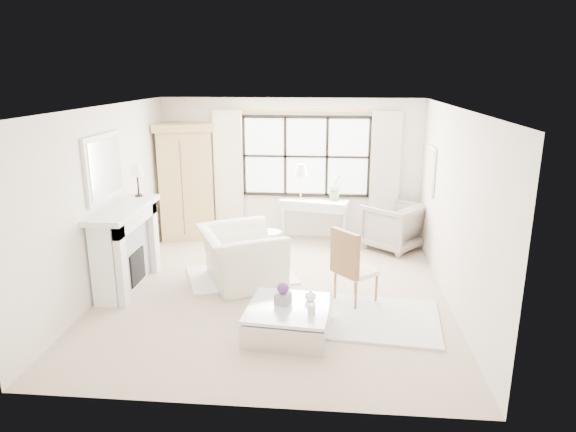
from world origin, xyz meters
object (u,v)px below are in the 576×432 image
at_px(club_armchair, 241,256).
at_px(coffee_table, 289,321).
at_px(armoire, 186,181).
at_px(console_table, 314,220).

height_order(club_armchair, coffee_table, club_armchair).
distance_m(club_armchair, coffee_table, 1.82).
relative_size(armoire, club_armchair, 1.70).
bearing_deg(armoire, console_table, -11.70).
xyz_separation_m(console_table, coffee_table, (-0.16, -3.79, -0.22)).
bearing_deg(club_armchair, console_table, -50.33).
xyz_separation_m(club_armchair, coffee_table, (0.87, -1.58, -0.25)).
bearing_deg(club_armchair, armoire, 8.37).
bearing_deg(armoire, club_armchair, -69.42).
relative_size(console_table, coffee_table, 1.25).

